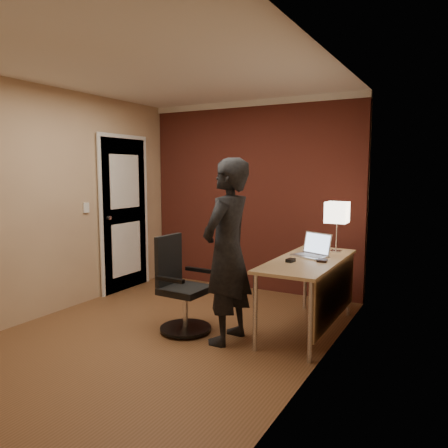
{
  "coord_description": "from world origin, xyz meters",
  "views": [
    {
      "loc": [
        2.48,
        -3.32,
        1.59
      ],
      "look_at": [
        0.35,
        0.55,
        1.05
      ],
      "focal_mm": 35.0,
      "sensor_mm": 36.0,
      "label": 1
    }
  ],
  "objects": [
    {
      "name": "room",
      "position": [
        -0.27,
        1.54,
        1.37
      ],
      "size": [
        4.0,
        4.0,
        4.0
      ],
      "color": "brown",
      "rests_on": "ground"
    },
    {
      "name": "laptop",
      "position": [
        1.17,
        0.93,
        0.79
      ],
      "size": [
        0.4,
        0.36,
        0.23
      ],
      "color": "silver",
      "rests_on": "desk"
    },
    {
      "name": "person",
      "position": [
        0.6,
        0.15,
        0.85
      ],
      "size": [
        0.43,
        0.64,
        1.71
      ],
      "primitive_type": "imported",
      "rotation": [
        0.0,
        0.0,
        -1.61
      ],
      "color": "black",
      "rests_on": "ground"
    },
    {
      "name": "office_chair",
      "position": [
        0.07,
        0.16,
        0.41
      ],
      "size": [
        0.51,
        0.53,
        0.93
      ],
      "color": "black",
      "rests_on": "ground"
    },
    {
      "name": "wallet",
      "position": [
        1.33,
        0.71,
        0.74
      ],
      "size": [
        0.1,
        0.12,
        0.02
      ],
      "primitive_type": "cube",
      "rotation": [
        0.0,
        0.0,
        0.13
      ],
      "color": "black",
      "rests_on": "desk"
    },
    {
      "name": "mouse",
      "position": [
        1.08,
        0.54,
        0.75
      ],
      "size": [
        0.07,
        0.11,
        0.03
      ],
      "primitive_type": "cube",
      "rotation": [
        0.0,
        0.0,
        -0.14
      ],
      "color": "black",
      "rests_on": "desk"
    },
    {
      "name": "desk_lamp",
      "position": [
        1.32,
        1.27,
        1.15
      ],
      "size": [
        0.22,
        0.22,
        0.54
      ],
      "color": "silver",
      "rests_on": "desk"
    },
    {
      "name": "desk",
      "position": [
        1.25,
        0.76,
        0.6
      ],
      "size": [
        0.6,
        1.5,
        0.73
      ],
      "color": "tan",
      "rests_on": "ground"
    }
  ]
}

